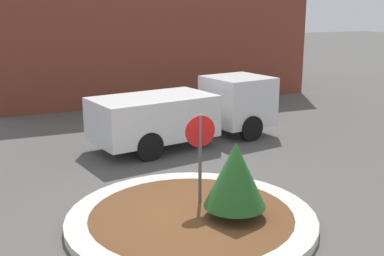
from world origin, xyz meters
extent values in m
plane|color=#514F4C|center=(0.00, 0.00, 0.00)|extent=(120.00, 120.00, 0.00)
cylinder|color=beige|center=(0.00, 0.00, 0.09)|extent=(5.04, 5.04, 0.18)
cylinder|color=brown|center=(0.00, 0.00, 0.09)|extent=(4.13, 4.13, 0.18)
cylinder|color=#4C4C51|center=(0.42, 0.50, 1.05)|extent=(0.07, 0.07, 2.10)
cylinder|color=#B71414|center=(0.42, 0.50, 1.75)|extent=(0.67, 0.03, 0.67)
cylinder|color=brown|center=(0.75, -0.44, 0.29)|extent=(0.08, 0.08, 0.22)
cone|color=#235623|center=(0.75, -0.44, 1.06)|extent=(1.24, 1.24, 1.31)
cube|color=silver|center=(4.21, 5.81, 1.17)|extent=(2.25, 2.26, 1.60)
cube|color=silver|center=(0.99, 5.23, 1.00)|extent=(3.94, 2.66, 1.26)
cube|color=black|center=(4.88, 5.93, 1.45)|extent=(0.35, 1.72, 0.56)
cylinder|color=black|center=(3.87, 6.71, 0.42)|extent=(0.86, 0.37, 0.83)
cylinder|color=black|center=(4.20, 4.85, 0.42)|extent=(0.86, 0.37, 0.83)
cylinder|color=black|center=(0.17, 6.04, 0.42)|extent=(0.86, 0.37, 0.83)
cylinder|color=black|center=(0.50, 4.18, 0.42)|extent=(0.86, 0.37, 0.83)
cube|color=brown|center=(3.96, 14.73, 3.07)|extent=(14.41, 6.00, 6.15)
camera|label=1|loc=(-3.55, -8.26, 4.25)|focal=45.00mm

